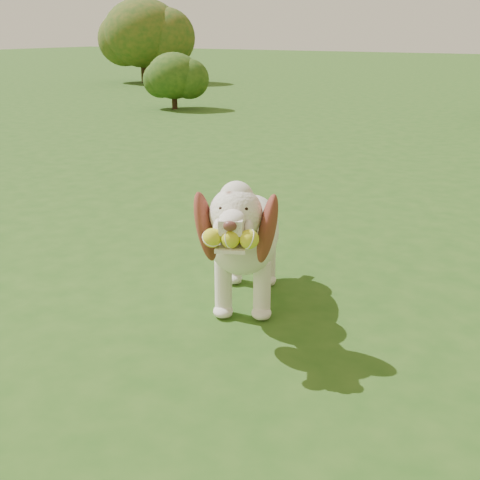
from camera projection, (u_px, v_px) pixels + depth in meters
The scene contains 4 objects.
ground at pixel (218, 256), 4.41m from camera, with size 80.00×80.00×0.00m, color #244E16.
dog at pixel (245, 232), 3.46m from camera, with size 0.82×1.28×0.87m.
shrub_a at pixel (174, 76), 12.24m from camera, with size 1.09×1.09×1.13m.
shrub_g at pixel (143, 33), 18.08m from camera, with size 2.37×2.37×2.46m.
Camera 1 is at (2.25, -3.46, 1.57)m, focal length 45.00 mm.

